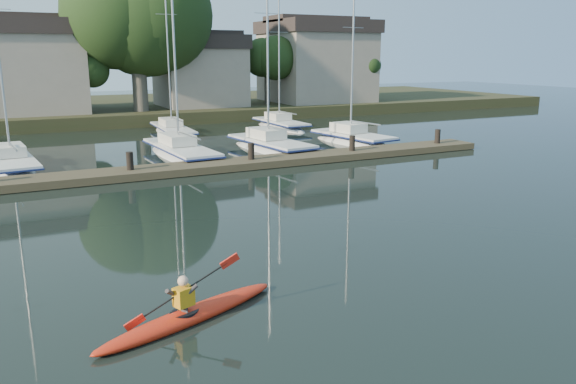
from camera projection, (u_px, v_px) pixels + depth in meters
name	position (u px, v px, depth m)	size (l,w,h in m)	color
ground	(350.00, 268.00, 14.91)	(160.00, 160.00, 0.00)	black
kayak	(189.00, 313.00, 11.92)	(4.52, 2.17, 1.47)	red
dock	(194.00, 168.00, 27.06)	(34.00, 2.00, 1.80)	#4B3F2A
sailboat_1	(13.00, 172.00, 27.94)	(2.78, 8.20, 13.14)	silver
sailboat_2	(181.00, 160.00, 31.13)	(2.69, 9.25, 15.13)	silver
sailboat_3	(270.00, 154.00, 33.22)	(3.18, 8.58, 13.50)	silver
sailboat_4	(352.00, 146.00, 35.91)	(3.29, 7.58, 12.46)	silver
sailboat_6	(173.00, 136.00, 40.05)	(2.17, 8.89, 14.04)	silver
sailboat_7	(280.00, 130.00, 43.33)	(2.14, 7.72, 12.40)	silver
shore	(123.00, 81.00, 49.93)	(90.00, 25.25, 12.75)	#292F17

